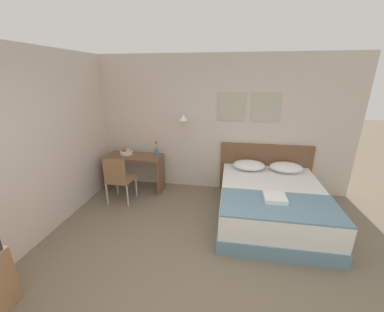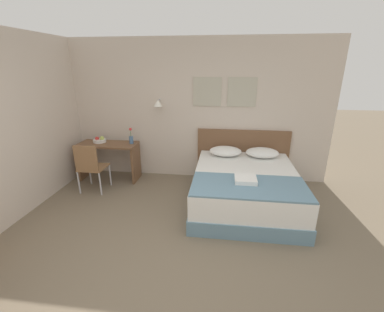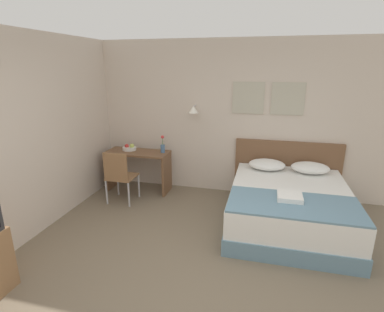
% 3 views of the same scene
% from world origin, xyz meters
% --- Properties ---
extents(ground_plane, '(24.00, 24.00, 0.00)m').
position_xyz_m(ground_plane, '(0.00, 0.00, 0.00)').
color(ground_plane, '#756651').
extents(wall_back, '(5.32, 0.31, 2.65)m').
position_xyz_m(wall_back, '(0.01, 2.72, 1.33)').
color(wall_back, beige).
rests_on(wall_back, ground_plane).
extents(bed, '(1.63, 1.96, 0.58)m').
position_xyz_m(bed, '(1.06, 1.65, 0.29)').
color(bed, '#66899E').
rests_on(bed, ground_plane).
extents(headboard, '(1.75, 0.06, 1.00)m').
position_xyz_m(headboard, '(1.06, 2.66, 0.50)').
color(headboard, brown).
rests_on(headboard, ground_plane).
extents(pillow_left, '(0.58, 0.42, 0.16)m').
position_xyz_m(pillow_left, '(0.73, 2.37, 0.66)').
color(pillow_left, white).
rests_on(pillow_left, bed).
extents(pillow_right, '(0.58, 0.42, 0.16)m').
position_xyz_m(pillow_right, '(1.39, 2.37, 0.66)').
color(pillow_right, white).
rests_on(pillow_right, bed).
extents(throw_blanket, '(1.58, 0.78, 0.02)m').
position_xyz_m(throw_blanket, '(1.06, 1.08, 0.59)').
color(throw_blanket, '#66899E').
rests_on(throw_blanket, bed).
extents(folded_towel_near_foot, '(0.30, 0.32, 0.06)m').
position_xyz_m(folded_towel_near_foot, '(1.02, 1.22, 0.64)').
color(folded_towel_near_foot, white).
rests_on(folded_towel_near_foot, throw_blanket).
extents(desk, '(1.13, 0.49, 0.73)m').
position_xyz_m(desk, '(-1.54, 2.34, 0.51)').
color(desk, brown).
rests_on(desk, ground_plane).
extents(desk_chair, '(0.44, 0.44, 0.90)m').
position_xyz_m(desk_chair, '(-1.61, 1.74, 0.52)').
color(desk_chair, '#8E6642').
rests_on(desk_chair, ground_plane).
extents(fruit_bowl, '(0.25, 0.25, 0.12)m').
position_xyz_m(fruit_bowl, '(-1.72, 2.40, 0.77)').
color(fruit_bowl, silver).
rests_on(fruit_bowl, desk).
extents(flower_vase, '(0.08, 0.08, 0.31)m').
position_xyz_m(flower_vase, '(-1.08, 2.39, 0.84)').
color(flower_vase, '#4C7099').
rests_on(flower_vase, desk).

